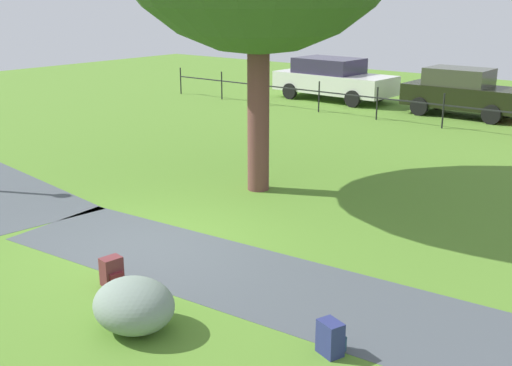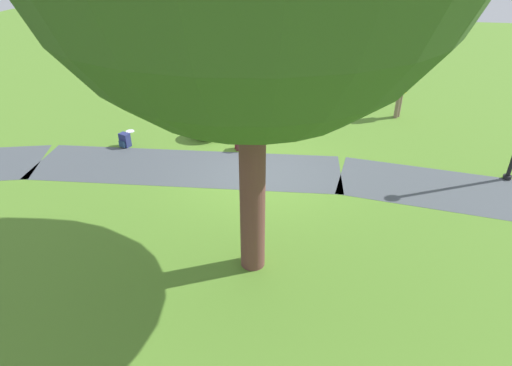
# 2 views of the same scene
# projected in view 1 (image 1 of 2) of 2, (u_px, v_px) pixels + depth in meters

# --- Properties ---
(ground_plane) EXTENTS (48.00, 48.00, 0.00)m
(ground_plane) POSITION_uv_depth(u_px,v_px,m) (159.00, 240.00, 10.41)
(ground_plane) COLOR #53802A
(footpath_segment_mid) EXTENTS (8.14, 2.66, 0.01)m
(footpath_segment_mid) POSITION_uv_depth(u_px,v_px,m) (239.00, 275.00, 9.09)
(footpath_segment_mid) COLOR #464D53
(footpath_segment_mid) RESTS_ON ground
(lawn_boulder) EXTENTS (1.09, 0.97, 0.63)m
(lawn_boulder) POSITION_uv_depth(u_px,v_px,m) (134.00, 305.00, 7.55)
(lawn_boulder) COLOR gray
(lawn_boulder) RESTS_ON ground
(backpack_by_boulder) EXTENTS (0.29, 0.31, 0.40)m
(backpack_by_boulder) POSITION_uv_depth(u_px,v_px,m) (112.00, 272.00, 8.75)
(backpack_by_boulder) COLOR maroon
(backpack_by_boulder) RESTS_ON ground
(spare_backpack_on_lawn) EXTENTS (0.33, 0.32, 0.40)m
(spare_backpack_on_lawn) POSITION_uv_depth(u_px,v_px,m) (331.00, 338.00, 7.06)
(spare_backpack_on_lawn) COLOR navy
(spare_backpack_on_lawn) RESTS_ON ground
(park_fence) EXTENTS (22.05, 0.05, 1.05)m
(park_fence) POSITION_uv_depth(u_px,v_px,m) (443.00, 108.00, 18.85)
(park_fence) COLOR #232326
(park_fence) RESTS_ON ground
(parked_sedan_red) EXTENTS (4.63, 2.12, 1.56)m
(parked_sedan_red) POSITION_uv_depth(u_px,v_px,m) (333.00, 78.00, 23.93)
(parked_sedan_red) COLOR silver
(parked_sedan_red) RESTS_ON ground
(parked_sedan_grey) EXTENTS (3.84, 1.70, 1.56)m
(parked_sedan_grey) POSITION_uv_depth(u_px,v_px,m) (463.00, 92.00, 20.73)
(parked_sedan_grey) COLOR black
(parked_sedan_grey) RESTS_ON ground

